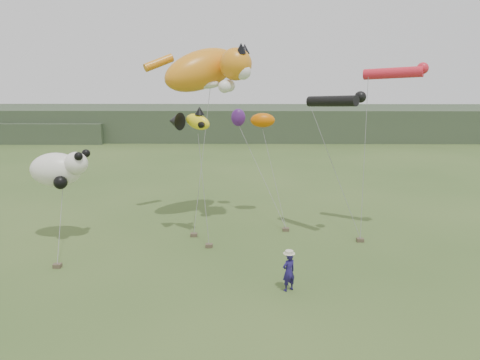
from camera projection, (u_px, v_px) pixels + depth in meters
name	position (u px, v px, depth m)	size (l,w,h in m)	color
ground	(251.00, 290.00, 19.25)	(120.00, 120.00, 0.00)	#385123
headland	(223.00, 123.00, 62.33)	(90.00, 13.00, 4.00)	#2D3D28
festival_attendant	(289.00, 272.00, 19.06)	(0.60, 0.39, 1.65)	#1F1756
sandbag_anchors	(226.00, 242.00, 24.36)	(15.07, 5.40, 0.18)	brown
cat_kite	(209.00, 69.00, 25.93)	(6.24, 4.71, 3.34)	orange
fish_kite	(189.00, 121.00, 23.87)	(2.59, 1.68, 1.29)	yellow
tube_kites	(369.00, 86.00, 23.75)	(6.09, 3.17, 2.27)	black
panda_kite	(59.00, 169.00, 24.15)	(3.12, 2.02, 1.94)	white
misc_kites	(254.00, 119.00, 28.01)	(2.63, 1.94, 1.08)	#D76103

